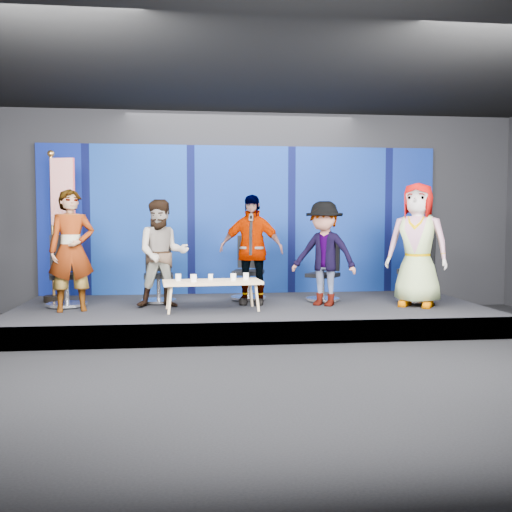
# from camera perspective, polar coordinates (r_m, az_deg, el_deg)

# --- Properties ---
(ground) EXTENTS (10.00, 10.00, 0.00)m
(ground) POSITION_cam_1_polar(r_m,az_deg,el_deg) (6.40, 1.74, -10.84)
(ground) COLOR black
(ground) RESTS_ON ground
(room_walls) EXTENTS (10.02, 8.02, 3.51)m
(room_walls) POSITION_cam_1_polar(r_m,az_deg,el_deg) (6.26, 1.78, 11.25)
(room_walls) COLOR black
(room_walls) RESTS_ON ground
(riser) EXTENTS (7.00, 3.00, 0.30)m
(riser) POSITION_cam_1_polar(r_m,az_deg,el_deg) (8.80, -0.59, -5.86)
(riser) COLOR black
(riser) RESTS_ON ground
(backdrop) EXTENTS (7.00, 0.08, 2.60)m
(backdrop) POSITION_cam_1_polar(r_m,az_deg,el_deg) (10.13, -1.44, 3.62)
(backdrop) COLOR #070D52
(backdrop) RESTS_ON riser
(chair_a) EXTENTS (0.73, 0.73, 1.07)m
(chair_a) POSITION_cam_1_polar(r_m,az_deg,el_deg) (9.03, -18.44, -2.59)
(chair_a) COLOR silver
(chair_a) RESTS_ON riser
(panelist_a) EXTENTS (0.72, 0.56, 1.73)m
(panelist_a) POSITION_cam_1_polar(r_m,az_deg,el_deg) (8.49, -17.96, 0.53)
(panelist_a) COLOR black
(panelist_a) RESTS_ON riser
(chair_b) EXTENTS (0.59, 0.59, 0.99)m
(chair_b) POSITION_cam_1_polar(r_m,az_deg,el_deg) (9.10, -9.72, -2.57)
(chair_b) COLOR silver
(chair_b) RESTS_ON riser
(panelist_b) EXTENTS (0.82, 0.65, 1.61)m
(panelist_b) POSITION_cam_1_polar(r_m,az_deg,el_deg) (8.56, -9.35, 0.25)
(panelist_b) COLOR black
(panelist_b) RESTS_ON riser
(chair_c) EXTENTS (0.72, 0.72, 1.04)m
(chair_c) POSITION_cam_1_polar(r_m,az_deg,el_deg) (9.31, -0.73, -2.28)
(chair_c) COLOR silver
(chair_c) RESTS_ON riser
(panelist_c) EXTENTS (1.06, 0.65, 1.69)m
(panelist_c) POSITION_cam_1_polar(r_m,az_deg,el_deg) (8.77, -0.49, 0.64)
(panelist_c) COLOR black
(panelist_c) RESTS_ON riser
(chair_d) EXTENTS (0.77, 0.77, 0.98)m
(chair_d) POSITION_cam_1_polar(r_m,az_deg,el_deg) (9.22, 6.80, -2.50)
(chair_d) COLOR silver
(chair_d) RESTS_ON riser
(panelist_d) EXTENTS (1.18, 1.06, 1.58)m
(panelist_d) POSITION_cam_1_polar(r_m,az_deg,el_deg) (8.69, 6.82, 0.24)
(panelist_d) COLOR black
(panelist_d) RESTS_ON riser
(chair_e) EXTENTS (0.89, 0.89, 1.15)m
(chair_e) POSITION_cam_1_polar(r_m,az_deg,el_deg) (9.44, 15.83, -2.13)
(chair_e) COLOR silver
(chair_e) RESTS_ON riser
(panelist_e) EXTENTS (1.08, 0.99, 1.86)m
(panelist_e) POSITION_cam_1_polar(r_m,az_deg,el_deg) (8.89, 15.83, 1.09)
(panelist_e) COLOR black
(panelist_e) RESTS_ON riser
(coffee_table) EXTENTS (1.45, 0.71, 0.43)m
(coffee_table) POSITION_cam_1_polar(r_m,az_deg,el_deg) (8.21, -4.41, -2.71)
(coffee_table) COLOR tan
(coffee_table) RESTS_ON riser
(mug_a) EXTENTS (0.08, 0.08, 0.10)m
(mug_a) POSITION_cam_1_polar(r_m,az_deg,el_deg) (8.23, -7.79, -2.13)
(mug_a) COLOR silver
(mug_a) RESTS_ON coffee_table
(mug_b) EXTENTS (0.09, 0.09, 0.11)m
(mug_b) POSITION_cam_1_polar(r_m,az_deg,el_deg) (8.06, -6.26, -2.20)
(mug_b) COLOR silver
(mug_b) RESTS_ON coffee_table
(mug_c) EXTENTS (0.07, 0.07, 0.08)m
(mug_c) POSITION_cam_1_polar(r_m,az_deg,el_deg) (8.32, -4.57, -2.10)
(mug_c) COLOR silver
(mug_c) RESTS_ON coffee_table
(mug_d) EXTENTS (0.08, 0.08, 0.10)m
(mug_d) POSITION_cam_1_polar(r_m,az_deg,el_deg) (8.23, -2.28, -2.09)
(mug_d) COLOR silver
(mug_d) RESTS_ON coffee_table
(mug_e) EXTENTS (0.08, 0.08, 0.10)m
(mug_e) POSITION_cam_1_polar(r_m,az_deg,el_deg) (8.31, -1.02, -2.03)
(mug_e) COLOR silver
(mug_e) RESTS_ON coffee_table
(flag_stand) EXTENTS (0.54, 0.32, 2.39)m
(flag_stand) POSITION_cam_1_polar(r_m,az_deg,el_deg) (9.49, -19.10, 3.23)
(flag_stand) COLOR black
(flag_stand) RESTS_ON riser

